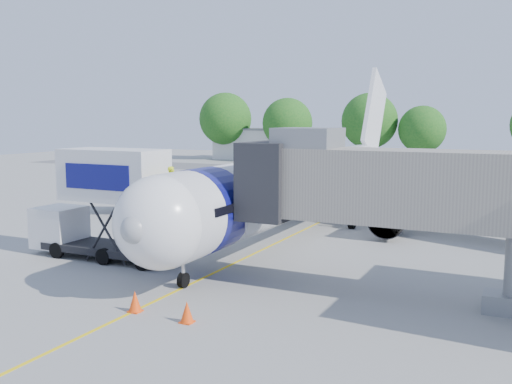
% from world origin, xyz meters
% --- Properties ---
extents(ground, '(160.00, 160.00, 0.00)m').
position_xyz_m(ground, '(0.00, 0.00, 0.00)').
color(ground, gray).
rests_on(ground, ground).
extents(guidance_line, '(0.15, 70.00, 0.01)m').
position_xyz_m(guidance_line, '(0.00, 0.00, 0.01)').
color(guidance_line, yellow).
rests_on(guidance_line, ground).
extents(taxiway_strip, '(120.00, 10.00, 0.01)m').
position_xyz_m(taxiway_strip, '(0.00, 42.00, 0.00)').
color(taxiway_strip, '#59595B').
rests_on(taxiway_strip, ground).
extents(aircraft, '(34.17, 37.73, 11.35)m').
position_xyz_m(aircraft, '(0.00, 4.12, 2.95)').
color(aircraft, silver).
rests_on(aircraft, ground).
extents(jet_bridge, '(13.90, 3.20, 6.60)m').
position_xyz_m(jet_bridge, '(7.99, -7.00, 4.34)').
color(jet_bridge, gray).
rests_on(jet_bridge, ground).
extents(catering_hiloader, '(8.51, 2.44, 5.50)m').
position_xyz_m(catering_hiloader, '(-6.27, -7.00, 2.76)').
color(catering_hiloader, black).
rests_on(catering_hiloader, ground).
extents(safety_cone_a, '(0.48, 0.48, 0.76)m').
position_xyz_m(safety_cone_a, '(2.37, -12.90, 0.36)').
color(safety_cone_a, '#FF450D').
rests_on(safety_cone_a, ground).
extents(safety_cone_b, '(0.49, 0.49, 0.78)m').
position_xyz_m(safety_cone_b, '(0.07, -12.79, 0.37)').
color(safety_cone_b, '#FF450D').
rests_on(safety_cone_b, ground).
extents(outbuilding_left, '(18.40, 8.40, 5.30)m').
position_xyz_m(outbuilding_left, '(-28.00, 60.00, 2.66)').
color(outbuilding_left, silver).
rests_on(outbuilding_left, ground).
extents(tree_a, '(8.90, 8.90, 11.35)m').
position_xyz_m(tree_a, '(-34.91, 56.90, 6.89)').
color(tree_a, '#382314').
rests_on(tree_a, ground).
extents(tree_b, '(8.04, 8.04, 10.26)m').
position_xyz_m(tree_b, '(-23.09, 56.09, 6.22)').
color(tree_b, '#382314').
rests_on(tree_b, ground).
extents(tree_c, '(8.53, 8.53, 10.87)m').
position_xyz_m(tree_c, '(-10.11, 57.61, 6.60)').
color(tree_c, '#382314').
rests_on(tree_c, ground).
extents(tree_d, '(6.95, 6.95, 8.86)m').
position_xyz_m(tree_d, '(-2.20, 57.50, 5.37)').
color(tree_d, '#382314').
rests_on(tree_d, ground).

